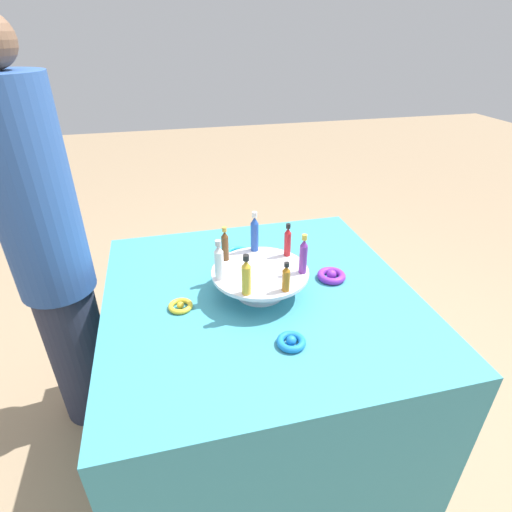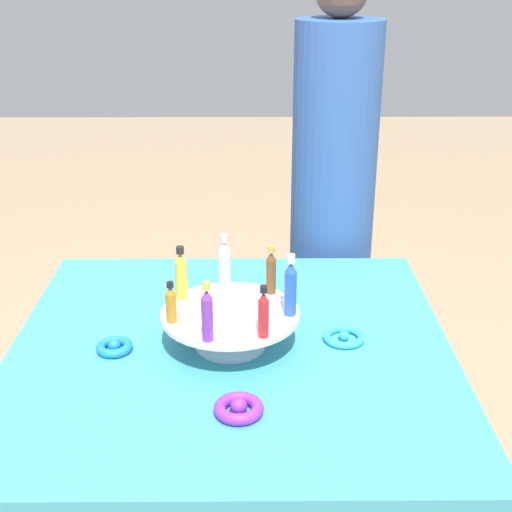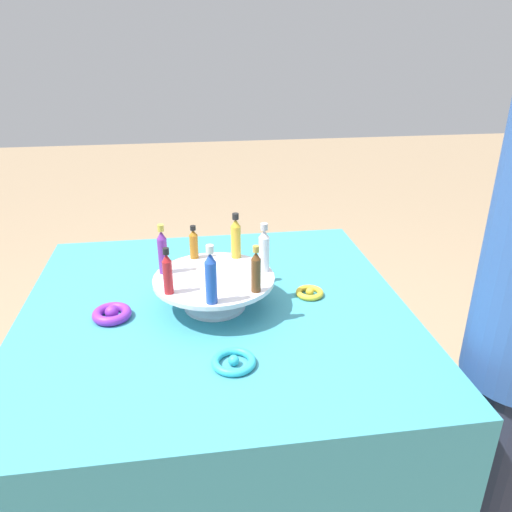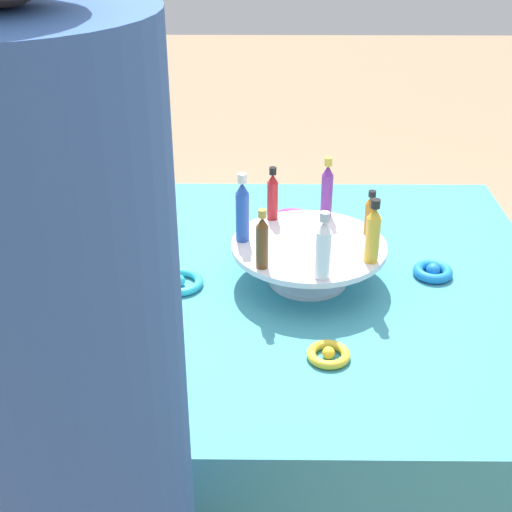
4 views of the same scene
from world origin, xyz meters
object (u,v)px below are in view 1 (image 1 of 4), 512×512
(bottle_gold, at_px, (246,276))
(bottle_amber, at_px, (286,278))
(ribbon_bow_teal, at_px, (238,253))
(person_figure, at_px, (51,258))
(bottle_brown, at_px, (225,245))
(bottle_clear, at_px, (219,261))
(bottle_red, at_px, (288,241))
(ribbon_bow_purple, at_px, (331,276))
(ribbon_bow_gold, at_px, (181,306))
(bottle_blue, at_px, (255,233))
(bottle_purple, at_px, (303,255))
(display_stand, at_px, (260,277))
(ribbon_bow_blue, at_px, (291,342))

(bottle_gold, distance_m, bottle_amber, 0.12)
(ribbon_bow_teal, height_order, person_figure, person_figure)
(bottle_amber, bearing_deg, bottle_brown, -57.29)
(bottle_clear, distance_m, bottle_gold, 0.12)
(bottle_red, relative_size, ribbon_bow_purple, 1.19)
(bottle_red, xyz_separation_m, ribbon_bow_purple, (-0.15, 0.05, -0.13))
(bottle_brown, relative_size, ribbon_bow_gold, 1.56)
(bottle_amber, bearing_deg, ribbon_bow_purple, -145.56)
(ribbon_bow_purple, bearing_deg, bottle_blue, -24.08)
(ribbon_bow_gold, bearing_deg, ribbon_bow_teal, -130.12)
(bottle_blue, bearing_deg, ribbon_bow_teal, -74.34)
(bottle_clear, bearing_deg, bottle_purple, 174.14)
(bottle_brown, height_order, ribbon_bow_gold, bottle_brown)
(bottle_brown, bearing_deg, person_figure, -19.36)
(bottle_gold, relative_size, bottle_amber, 1.36)
(display_stand, xyz_separation_m, bottle_brown, (0.10, -0.10, 0.08))
(ribbon_bow_purple, distance_m, ribbon_bow_blue, 0.38)
(ribbon_bow_gold, bearing_deg, ribbon_bow_purple, -175.12)
(bottle_blue, distance_m, person_figure, 0.75)
(bottle_red, height_order, bottle_gold, bottle_gold)
(bottle_red, xyz_separation_m, bottle_blue, (0.10, -0.06, 0.01))
(bottle_amber, xyz_separation_m, bottle_purple, (-0.08, -0.09, 0.02))
(ribbon_bow_gold, bearing_deg, bottle_gold, 154.41)
(bottle_red, bearing_deg, bottle_gold, 45.56)
(bottle_blue, relative_size, bottle_gold, 1.12)
(bottle_purple, bearing_deg, ribbon_bow_blue, 64.47)
(bottle_brown, bearing_deg, bottle_gold, 96.99)
(bottle_red, xyz_separation_m, person_figure, (0.83, -0.24, -0.09))
(display_stand, bearing_deg, bottle_purple, 161.28)
(bottle_gold, xyz_separation_m, bottle_purple, (-0.20, -0.07, 0.00))
(bottle_amber, bearing_deg, ribbon_bow_blue, 80.33)
(bottle_purple, distance_m, ribbon_bow_teal, 0.38)
(display_stand, relative_size, ribbon_bow_gold, 4.08)
(bottle_purple, height_order, ribbon_bow_gold, bottle_purple)
(bottle_purple, distance_m, ribbon_bow_gold, 0.43)
(bottle_brown, height_order, bottle_gold, bottle_gold)
(display_stand, relative_size, bottle_red, 2.67)
(bottle_brown, distance_m, ribbon_bow_teal, 0.23)
(bottle_brown, relative_size, bottle_amber, 1.26)
(bottle_red, bearing_deg, bottle_blue, -31.58)
(ribbon_bow_blue, bearing_deg, bottle_red, -105.13)
(bottle_gold, bearing_deg, ribbon_bow_blue, 122.06)
(bottle_amber, height_order, ribbon_bow_blue, bottle_amber)
(bottle_amber, relative_size, ribbon_bow_gold, 1.24)
(bottle_purple, bearing_deg, display_stand, -18.72)
(ribbon_bow_blue, bearing_deg, bottle_amber, -99.67)
(ribbon_bow_purple, bearing_deg, ribbon_bow_gold, 4.88)
(bottle_red, distance_m, ribbon_bow_purple, 0.21)
(bottle_red, bearing_deg, bottle_clear, 19.85)
(bottle_gold, distance_m, ribbon_bow_blue, 0.23)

